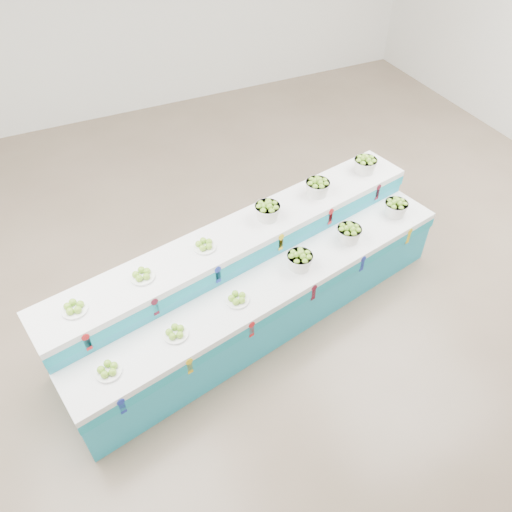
{
  "coord_description": "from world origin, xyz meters",
  "views": [
    {
      "loc": [
        -2.08,
        -3.7,
        4.46
      ],
      "look_at": [
        -0.5,
        -0.29,
        0.87
      ],
      "focal_mm": 35.5,
      "sensor_mm": 36.0,
      "label": 1
    }
  ],
  "objects_px": {
    "basket_lower_left": "(300,260)",
    "basket_upper_right": "(365,164)",
    "display_stand": "(256,280)",
    "plate_upper_mid": "(142,274)"
  },
  "relations": [
    {
      "from": "plate_upper_mid",
      "to": "basket_upper_right",
      "type": "xyz_separation_m",
      "value": [
        2.89,
        0.61,
        0.06
      ]
    },
    {
      "from": "display_stand",
      "to": "basket_upper_right",
      "type": "relative_size",
      "value": 16.21
    },
    {
      "from": "display_stand",
      "to": "basket_lower_left",
      "type": "xyz_separation_m",
      "value": [
        0.41,
        -0.2,
        0.31
      ]
    },
    {
      "from": "display_stand",
      "to": "basket_lower_left",
      "type": "relative_size",
      "value": 16.21
    },
    {
      "from": "basket_lower_left",
      "to": "basket_upper_right",
      "type": "bearing_deg",
      "value": 32.64
    },
    {
      "from": "display_stand",
      "to": "basket_lower_left",
      "type": "height_order",
      "value": "display_stand"
    },
    {
      "from": "display_stand",
      "to": "basket_upper_right",
      "type": "xyz_separation_m",
      "value": [
        1.73,
        0.65,
        0.61
      ]
    },
    {
      "from": "basket_lower_left",
      "to": "basket_upper_right",
      "type": "xyz_separation_m",
      "value": [
        1.32,
        0.85,
        0.3
      ]
    },
    {
      "from": "display_stand",
      "to": "basket_upper_right",
      "type": "bearing_deg",
      "value": 8.61
    },
    {
      "from": "plate_upper_mid",
      "to": "display_stand",
      "type": "bearing_deg",
      "value": -1.77
    }
  ]
}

